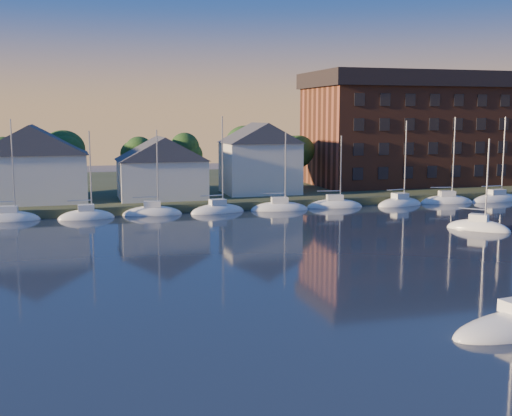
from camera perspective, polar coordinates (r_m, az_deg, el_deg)
name	(u,v)px	position (r m, az deg, el deg)	size (l,w,h in m)	color
ground	(443,354)	(33.94, 16.27, -12.36)	(260.00, 260.00, 0.00)	black
shoreline_land	(184,189)	(103.81, -6.42, 1.66)	(160.00, 50.00, 2.00)	#384126
wooden_dock	(215,209)	(81.42, -3.66, -0.10)	(120.00, 3.00, 1.00)	brown
clubhouse_west	(32,163)	(84.99, -19.28, 3.83)	(13.65, 9.45, 9.64)	silver
clubhouse_centre	(161,167)	(84.70, -8.40, 3.65)	(11.55, 8.40, 8.08)	silver
clubhouse_east	(260,157)	(89.54, 0.35, 4.53)	(10.50, 8.40, 9.80)	silver
condo_block	(406,128)	(105.07, 13.22, 6.93)	(31.00, 17.00, 17.40)	brown
tree_line	(212,148)	(91.86, -3.97, 5.34)	(93.40, 5.40, 8.90)	#322017
moored_fleet	(220,212)	(78.51, -3.18, -0.33)	(87.50, 2.40, 12.05)	white
drifting_sailboat_right	(478,229)	(70.36, 19.15, -1.78)	(6.00, 6.26, 10.53)	white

